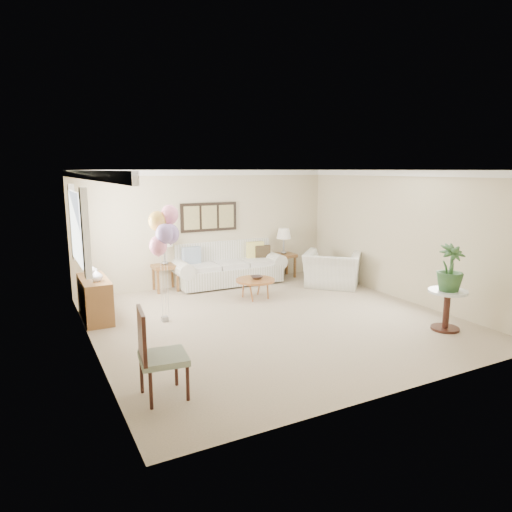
# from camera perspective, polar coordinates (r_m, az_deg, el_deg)

# --- Properties ---
(ground_plane) EXTENTS (6.00, 6.00, 0.00)m
(ground_plane) POSITION_cam_1_polar(r_m,az_deg,el_deg) (8.13, 2.13, -7.99)
(ground_plane) COLOR #BAA78E
(room_shell) EXTENTS (6.04, 6.04, 2.60)m
(room_shell) POSITION_cam_1_polar(r_m,az_deg,el_deg) (7.78, 1.17, 3.50)
(room_shell) COLOR beige
(room_shell) RESTS_ON ground
(wall_art_triptych) EXTENTS (1.35, 0.06, 0.65)m
(wall_art_triptych) POSITION_cam_1_polar(r_m,az_deg,el_deg) (10.43, -5.89, 4.87)
(wall_art_triptych) COLOR black
(wall_art_triptych) RESTS_ON ground
(sofa) EXTENTS (2.62, 0.99, 0.97)m
(sofa) POSITION_cam_1_polar(r_m,az_deg,el_deg) (10.57, -3.57, -1.44)
(sofa) COLOR white
(sofa) RESTS_ON ground
(end_table_left) EXTENTS (0.54, 0.49, 0.59)m
(end_table_left) POSITION_cam_1_polar(r_m,az_deg,el_deg) (10.10, -11.32, -1.56)
(end_table_left) COLOR brown
(end_table_left) RESTS_ON ground
(end_table_right) EXTENTS (0.53, 0.48, 0.58)m
(end_table_right) POSITION_cam_1_polar(r_m,az_deg,el_deg) (11.22, 3.46, -0.19)
(end_table_right) COLOR brown
(end_table_right) RESTS_ON ground
(lamp_left) EXTENTS (0.38, 0.38, 0.67)m
(lamp_left) POSITION_cam_1_polar(r_m,az_deg,el_deg) (9.99, -11.44, 1.84)
(lamp_left) COLOR gray
(lamp_left) RESTS_ON end_table_left
(lamp_right) EXTENTS (0.36, 0.36, 0.63)m
(lamp_right) POSITION_cam_1_polar(r_m,az_deg,el_deg) (11.12, 3.49, 2.73)
(lamp_right) COLOR gray
(lamp_right) RESTS_ON end_table_right
(coffee_table) EXTENTS (0.80, 0.80, 0.40)m
(coffee_table) POSITION_cam_1_polar(r_m,az_deg,el_deg) (9.34, -0.08, -3.10)
(coffee_table) COLOR brown
(coffee_table) RESTS_ON ground
(decor_bowl) EXTENTS (0.27, 0.27, 0.06)m
(decor_bowl) POSITION_cam_1_polar(r_m,az_deg,el_deg) (9.35, 0.10, -2.69)
(decor_bowl) COLOR #302420
(decor_bowl) RESTS_ON coffee_table
(armchair) EXTENTS (1.60, 1.60, 0.78)m
(armchair) POSITION_cam_1_polar(r_m,az_deg,el_deg) (10.44, 9.49, -1.66)
(armchair) COLOR white
(armchair) RESTS_ON ground
(side_table) EXTENTS (0.62, 0.62, 0.67)m
(side_table) POSITION_cam_1_polar(r_m,az_deg,el_deg) (8.13, 22.79, -5.09)
(side_table) COLOR silver
(side_table) RESTS_ON ground
(potted_plant) EXTENTS (0.51, 0.51, 0.76)m
(potted_plant) POSITION_cam_1_polar(r_m,az_deg,el_deg) (7.97, 23.11, -1.38)
(potted_plant) COLOR #2D5125
(potted_plant) RESTS_ON side_table
(accent_chair) EXTENTS (0.59, 0.59, 1.09)m
(accent_chair) POSITION_cam_1_polar(r_m,az_deg,el_deg) (5.43, -12.36, -11.66)
(accent_chair) COLOR gray
(accent_chair) RESTS_ON ground
(credenza) EXTENTS (0.46, 1.20, 0.74)m
(credenza) POSITION_cam_1_polar(r_m,az_deg,el_deg) (8.55, -19.49, -5.06)
(credenza) COLOR brown
(credenza) RESTS_ON ground
(vase_white) EXTENTS (0.27, 0.27, 0.21)m
(vase_white) POSITION_cam_1_polar(r_m,az_deg,el_deg) (8.20, -19.31, -2.27)
(vase_white) COLOR white
(vase_white) RESTS_ON credenza
(vase_sage) EXTENTS (0.24, 0.24, 0.19)m
(vase_sage) POSITION_cam_1_polar(r_m,az_deg,el_deg) (8.76, -19.85, -1.58)
(vase_sage) COLOR silver
(vase_sage) RESTS_ON credenza
(balloon_cluster) EXTENTS (0.58, 0.57, 2.02)m
(balloon_cluster) POSITION_cam_1_polar(r_m,az_deg,el_deg) (7.85, -11.43, 3.15)
(balloon_cluster) COLOR gray
(balloon_cluster) RESTS_ON ground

